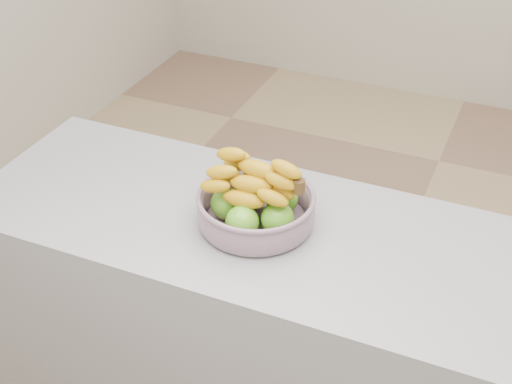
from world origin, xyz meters
TOP-DOWN VIEW (x-y plane):
  - ground at (0.00, 0.00)m, footprint 4.00×4.00m
  - counter at (0.00, -0.77)m, footprint 2.00×0.60m
  - fruit_bowl at (-0.21, -0.77)m, footprint 0.31×0.31m

SIDE VIEW (x-z plane):
  - ground at x=0.00m, z-range 0.00..0.00m
  - counter at x=0.00m, z-range 0.00..0.90m
  - fruit_bowl at x=-0.21m, z-range 0.86..1.06m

